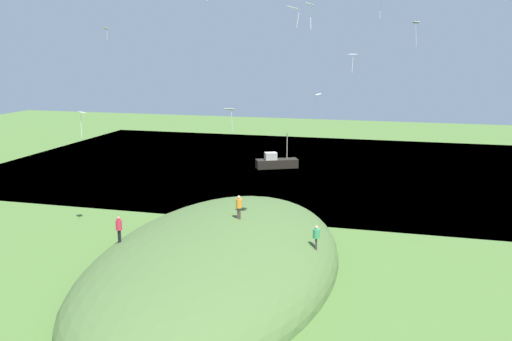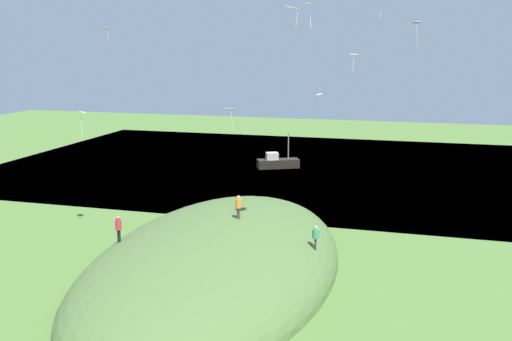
{
  "view_description": "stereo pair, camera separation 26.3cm",
  "coord_description": "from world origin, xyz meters",
  "px_view_note": "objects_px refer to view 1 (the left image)",
  "views": [
    {
      "loc": [
        40.26,
        11.6,
        14.9
      ],
      "look_at": [
        -0.98,
        0.74,
        5.55
      ],
      "focal_mm": 38.62,
      "sensor_mm": 36.0,
      "label": 1
    },
    {
      "loc": [
        40.2,
        11.86,
        14.9
      ],
      "look_at": [
        -0.98,
        0.74,
        5.55
      ],
      "focal_mm": 38.62,
      "sensor_mm": 36.0,
      "label": 2
    }
  ],
  "objects_px": {
    "kite_8": "(318,95)",
    "kite_7": "(352,55)",
    "kite_9": "(230,111)",
    "mooring_post": "(282,217)",
    "person_near_shore": "(316,235)",
    "kite_1": "(416,25)",
    "person_on_hilltop": "(119,226)",
    "kite_4": "(310,6)",
    "kite_3": "(82,115)",
    "kite_0": "(106,29)",
    "boat_on_lake": "(276,162)",
    "kite_5": "(294,8)",
    "person_watching_kites": "(239,204)"
  },
  "relations": [
    {
      "from": "kite_1",
      "to": "kite_7",
      "type": "height_order",
      "value": "kite_1"
    },
    {
      "from": "kite_3",
      "to": "kite_5",
      "type": "height_order",
      "value": "kite_5"
    },
    {
      "from": "person_on_hilltop",
      "to": "kite_0",
      "type": "distance_m",
      "value": 25.79
    },
    {
      "from": "boat_on_lake",
      "to": "kite_9",
      "type": "bearing_deg",
      "value": 68.12
    },
    {
      "from": "kite_7",
      "to": "kite_8",
      "type": "relative_size",
      "value": 1.56
    },
    {
      "from": "person_on_hilltop",
      "to": "kite_4",
      "type": "height_order",
      "value": "kite_4"
    },
    {
      "from": "kite_0",
      "to": "kite_5",
      "type": "height_order",
      "value": "kite_5"
    },
    {
      "from": "person_near_shore",
      "to": "mooring_post",
      "type": "relative_size",
      "value": 1.39
    },
    {
      "from": "kite_0",
      "to": "kite_9",
      "type": "height_order",
      "value": "kite_0"
    },
    {
      "from": "person_watching_kites",
      "to": "person_near_shore",
      "type": "distance_m",
      "value": 5.83
    },
    {
      "from": "kite_0",
      "to": "kite_5",
      "type": "relative_size",
      "value": 1.01
    },
    {
      "from": "person_on_hilltop",
      "to": "kite_3",
      "type": "height_order",
      "value": "kite_3"
    },
    {
      "from": "mooring_post",
      "to": "person_on_hilltop",
      "type": "bearing_deg",
      "value": -32.16
    },
    {
      "from": "boat_on_lake",
      "to": "kite_3",
      "type": "height_order",
      "value": "kite_3"
    },
    {
      "from": "boat_on_lake",
      "to": "kite_9",
      "type": "xyz_separation_m",
      "value": [
        24.98,
        1.7,
        9.31
      ]
    },
    {
      "from": "kite_8",
      "to": "kite_5",
      "type": "bearing_deg",
      "value": 4.55
    },
    {
      "from": "person_watching_kites",
      "to": "person_near_shore",
      "type": "bearing_deg",
      "value": -167.66
    },
    {
      "from": "person_on_hilltop",
      "to": "mooring_post",
      "type": "xyz_separation_m",
      "value": [
        -13.4,
        8.43,
        -2.71
      ]
    },
    {
      "from": "boat_on_lake",
      "to": "kite_5",
      "type": "xyz_separation_m",
      "value": [
        35.32,
        8.91,
        16.54
      ]
    },
    {
      "from": "kite_0",
      "to": "kite_8",
      "type": "height_order",
      "value": "kite_0"
    },
    {
      "from": "kite_7",
      "to": "kite_8",
      "type": "bearing_deg",
      "value": -86.33
    },
    {
      "from": "kite_0",
      "to": "kite_4",
      "type": "height_order",
      "value": "kite_4"
    },
    {
      "from": "kite_1",
      "to": "kite_8",
      "type": "height_order",
      "value": "kite_1"
    },
    {
      "from": "kite_3",
      "to": "person_on_hilltop",
      "type": "bearing_deg",
      "value": 43.73
    },
    {
      "from": "kite_0",
      "to": "kite_1",
      "type": "bearing_deg",
      "value": 93.83
    },
    {
      "from": "kite_8",
      "to": "kite_7",
      "type": "bearing_deg",
      "value": 93.67
    },
    {
      "from": "boat_on_lake",
      "to": "person_near_shore",
      "type": "relative_size",
      "value": 3.4
    },
    {
      "from": "kite_8",
      "to": "mooring_post",
      "type": "height_order",
      "value": "kite_8"
    },
    {
      "from": "person_on_hilltop",
      "to": "kite_5",
      "type": "distance_m",
      "value": 18.2
    },
    {
      "from": "kite_5",
      "to": "kite_8",
      "type": "bearing_deg",
      "value": -175.45
    },
    {
      "from": "kite_7",
      "to": "mooring_post",
      "type": "bearing_deg",
      "value": -24.41
    },
    {
      "from": "boat_on_lake",
      "to": "kite_4",
      "type": "height_order",
      "value": "kite_4"
    },
    {
      "from": "person_watching_kites",
      "to": "kite_8",
      "type": "height_order",
      "value": "kite_8"
    },
    {
      "from": "kite_4",
      "to": "mooring_post",
      "type": "relative_size",
      "value": 1.53
    },
    {
      "from": "kite_0",
      "to": "kite_1",
      "type": "relative_size",
      "value": 0.57
    },
    {
      "from": "kite_1",
      "to": "mooring_post",
      "type": "bearing_deg",
      "value": -54.12
    },
    {
      "from": "person_on_hilltop",
      "to": "kite_9",
      "type": "bearing_deg",
      "value": 93.71
    },
    {
      "from": "kite_8",
      "to": "kite_9",
      "type": "distance_m",
      "value": 13.59
    },
    {
      "from": "kite_3",
      "to": "kite_8",
      "type": "relative_size",
      "value": 1.81
    },
    {
      "from": "person_near_shore",
      "to": "kite_3",
      "type": "distance_m",
      "value": 21.27
    },
    {
      "from": "kite_0",
      "to": "person_watching_kites",
      "type": "bearing_deg",
      "value": 49.9
    },
    {
      "from": "boat_on_lake",
      "to": "person_on_hilltop",
      "type": "bearing_deg",
      "value": 59.84
    },
    {
      "from": "mooring_post",
      "to": "person_near_shore",
      "type": "bearing_deg",
      "value": 23.2
    },
    {
      "from": "person_on_hilltop",
      "to": "kite_9",
      "type": "xyz_separation_m",
      "value": [
        -11.05,
        4.46,
        6.73
      ]
    },
    {
      "from": "person_on_hilltop",
      "to": "kite_5",
      "type": "bearing_deg",
      "value": 29.17
    },
    {
      "from": "kite_9",
      "to": "person_on_hilltop",
      "type": "bearing_deg",
      "value": -22.0
    },
    {
      "from": "kite_4",
      "to": "kite_0",
      "type": "bearing_deg",
      "value": -116.65
    },
    {
      "from": "person_near_shore",
      "to": "kite_4",
      "type": "distance_m",
      "value": 15.9
    },
    {
      "from": "person_on_hilltop",
      "to": "kite_3",
      "type": "bearing_deg",
      "value": 159.44
    },
    {
      "from": "kite_8",
      "to": "person_near_shore",
      "type": "bearing_deg",
      "value": 8.62
    }
  ]
}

